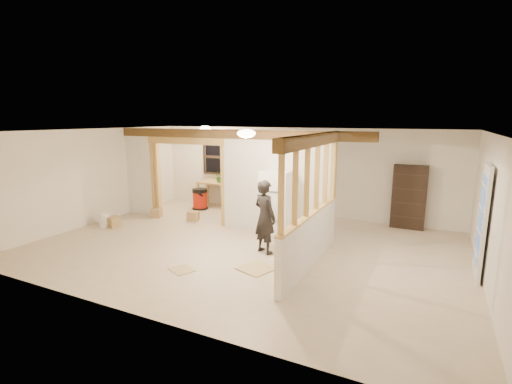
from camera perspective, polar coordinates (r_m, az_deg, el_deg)
The scene contains 30 objects.
floor at distance 8.23m, azimuth -1.65°, elevation -8.38°, with size 9.00×6.50×0.01m, color beige.
ceiling at distance 7.76m, azimuth -1.76°, elevation 9.32°, with size 9.00×6.50×0.01m, color white.
wall_back at distance 10.84m, azimuth 6.30°, elevation 3.19°, with size 9.00×0.01×2.50m, color silver.
wall_front at distance 5.33m, azimuth -18.24°, elevation -5.84°, with size 9.00×0.01×2.50m, color silver.
wall_left at distance 10.73m, azimuth -23.53°, elevation 2.22°, with size 0.01×6.50×2.50m, color silver.
wall_right at distance 7.09m, azimuth 32.57°, elevation -2.88°, with size 0.01×6.50×2.50m, color silver.
partition_left_stub at distance 11.22m, azimuth -17.40°, elevation 3.01°, with size 0.90×0.12×2.50m, color white.
partition_center at distance 8.88m, azimuth 3.04°, elevation 1.45°, with size 2.80×0.12×2.50m, color white.
doorway_frame at distance 10.19m, azimuth -10.56°, elevation 1.69°, with size 2.46×0.14×2.20m, color tan.
header_beam_back at distance 9.29m, azimuth -3.80°, elevation 8.88°, with size 7.00×0.18×0.22m, color brown.
header_beam_right at distance 6.78m, azimuth 8.81°, elevation 7.89°, with size 0.18×3.30×0.22m, color brown.
pony_wall at distance 7.14m, azimuth 8.35°, elevation -7.35°, with size 0.12×3.20×1.00m, color white.
stud_partition at distance 6.86m, azimuth 8.63°, elevation 1.88°, with size 0.14×3.20×1.32m, color tan.
window_back at distance 11.86m, azimuth -5.75°, elevation 5.35°, with size 1.12×0.10×1.10m, color black.
french_door at distance 7.52m, azimuth 31.45°, elevation -3.99°, with size 0.12×0.86×2.00m, color white.
ceiling_dome_main at distance 7.18m, azimuth -1.49°, elevation 9.00°, with size 0.36×0.36×0.16m, color #FFEABF.
ceiling_dome_util at distance 11.02m, azimuth -7.81°, elevation 9.70°, with size 0.32×0.32×0.14m, color #FFEABF.
hanging_bulb at distance 10.17m, azimuth -7.60°, elevation 7.89°, with size 0.07×0.07×0.07m, color #FFD88C.
refrigerator at distance 8.55m, azimuth 3.28°, elevation -2.01°, with size 0.66×0.64×1.60m, color white.
woman at distance 7.65m, azimuth 1.37°, elevation -3.82°, with size 0.56×0.37×1.54m, color black.
work_table at distance 11.71m, azimuth -5.78°, elevation -0.39°, with size 1.29×0.65×0.81m, color tan.
potted_plant at distance 11.49m, azimuth -5.56°, elevation 2.36°, with size 0.32×0.28×0.36m, color #336325.
shop_vac at distance 11.55m, azimuth -8.63°, elevation -1.04°, with size 0.50×0.50×0.65m, color #AB1A09.
bookshelf at distance 10.11m, azimuth 22.47°, elevation -0.73°, with size 0.81×0.27×1.62m, color black.
bucket at distance 10.38m, azimuth -22.32°, elevation -4.02°, with size 0.28×0.28×0.36m, color white.
box_util_a at distance 10.32m, azimuth -9.65°, elevation -3.67°, with size 0.30×0.26×0.26m, color #A58450.
box_util_b at distance 10.91m, azimuth -15.04°, elevation -3.11°, with size 0.27×0.27×0.25m, color #A58450.
box_front at distance 10.29m, azimuth -21.08°, elevation -4.31°, with size 0.33×0.27×0.27m, color #A58450.
floor_panel_near at distance 7.07m, azimuth 0.05°, elevation -11.67°, with size 0.58×0.58×0.02m, color tan.
floor_panel_far at distance 7.16m, azimuth -11.36°, elevation -11.63°, with size 0.44×0.36×0.01m, color tan.
Camera 1 is at (3.61, -6.86, 2.77)m, focal length 26.00 mm.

